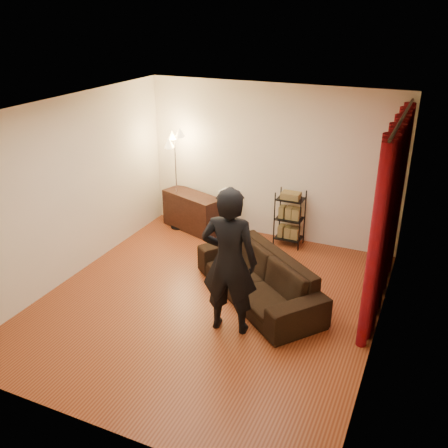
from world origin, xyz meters
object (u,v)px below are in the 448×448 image
at_px(person, 229,262).
at_px(media_cabinet, 192,212).
at_px(storage_boxes, 230,213).
at_px(sofa, 258,277).
at_px(wire_shelf, 290,219).
at_px(floor_lamp, 176,181).

height_order(person, media_cabinet, person).
distance_m(person, storage_boxes, 2.95).
distance_m(sofa, media_cabinet, 2.63).
bearing_deg(person, wire_shelf, -97.45).
bearing_deg(storage_boxes, floor_lamp, -172.70).
bearing_deg(wire_shelf, sofa, -68.18).
bearing_deg(sofa, floor_lamp, -178.71).
distance_m(media_cabinet, floor_lamp, 0.64).
bearing_deg(media_cabinet, wire_shelf, 22.07).
bearing_deg(wire_shelf, storage_boxes, -161.28).
bearing_deg(wire_shelf, media_cabinet, -159.35).
bearing_deg(sofa, storage_boxes, 162.51).
xyz_separation_m(storage_boxes, floor_lamp, (-1.00, -0.13, 0.49)).
bearing_deg(sofa, wire_shelf, 132.16).
bearing_deg(floor_lamp, wire_shelf, 3.72).
height_order(media_cabinet, floor_lamp, floor_lamp).
distance_m(storage_boxes, wire_shelf, 1.12).
relative_size(person, floor_lamp, 1.06).
xyz_separation_m(person, storage_boxes, (-1.15, 2.67, -0.55)).
xyz_separation_m(person, floor_lamp, (-2.15, 2.54, -0.05)).
relative_size(media_cabinet, storage_boxes, 1.39).
distance_m(person, media_cabinet, 3.26).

